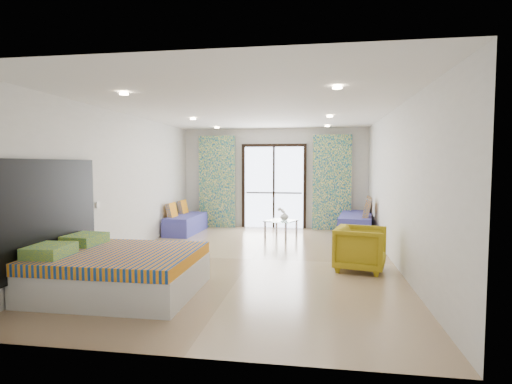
# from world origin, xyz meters

# --- Properties ---
(floor) EXTENTS (5.00, 7.50, 0.01)m
(floor) POSITION_xyz_m (0.00, 0.00, 0.00)
(floor) COLOR #947758
(floor) RESTS_ON ground
(ceiling) EXTENTS (5.00, 7.50, 0.01)m
(ceiling) POSITION_xyz_m (0.00, 0.00, 2.70)
(ceiling) COLOR silver
(ceiling) RESTS_ON ground
(wall_back) EXTENTS (5.00, 0.01, 2.70)m
(wall_back) POSITION_xyz_m (0.00, 3.75, 1.35)
(wall_back) COLOR silver
(wall_back) RESTS_ON ground
(wall_front) EXTENTS (5.00, 0.01, 2.70)m
(wall_front) POSITION_xyz_m (0.00, -3.75, 1.35)
(wall_front) COLOR silver
(wall_front) RESTS_ON ground
(wall_left) EXTENTS (0.01, 7.50, 2.70)m
(wall_left) POSITION_xyz_m (-2.50, 0.00, 1.35)
(wall_left) COLOR silver
(wall_left) RESTS_ON ground
(wall_right) EXTENTS (0.01, 7.50, 2.70)m
(wall_right) POSITION_xyz_m (2.50, 0.00, 1.35)
(wall_right) COLOR silver
(wall_right) RESTS_ON ground
(balcony_door) EXTENTS (1.76, 0.08, 2.28)m
(balcony_door) POSITION_xyz_m (0.00, 3.72, 1.26)
(balcony_door) COLOR black
(balcony_door) RESTS_ON floor
(balcony_rail) EXTENTS (1.52, 0.03, 0.04)m
(balcony_rail) POSITION_xyz_m (0.00, 3.73, 0.95)
(balcony_rail) COLOR #595451
(balcony_rail) RESTS_ON balcony_door
(curtain_left) EXTENTS (1.00, 0.10, 2.50)m
(curtain_left) POSITION_xyz_m (-1.55, 3.57, 1.25)
(curtain_left) COLOR silver
(curtain_left) RESTS_ON floor
(curtain_right) EXTENTS (1.00, 0.10, 2.50)m
(curtain_right) POSITION_xyz_m (1.55, 3.57, 1.25)
(curtain_right) COLOR silver
(curtain_right) RESTS_ON floor
(downlight_a) EXTENTS (0.12, 0.12, 0.02)m
(downlight_a) POSITION_xyz_m (-1.40, -2.00, 2.67)
(downlight_a) COLOR #FFE0B2
(downlight_a) RESTS_ON ceiling
(downlight_b) EXTENTS (0.12, 0.12, 0.02)m
(downlight_b) POSITION_xyz_m (1.40, -2.00, 2.67)
(downlight_b) COLOR #FFE0B2
(downlight_b) RESTS_ON ceiling
(downlight_c) EXTENTS (0.12, 0.12, 0.02)m
(downlight_c) POSITION_xyz_m (-1.40, 1.00, 2.67)
(downlight_c) COLOR #FFE0B2
(downlight_c) RESTS_ON ceiling
(downlight_d) EXTENTS (0.12, 0.12, 0.02)m
(downlight_d) POSITION_xyz_m (1.40, 1.00, 2.67)
(downlight_d) COLOR #FFE0B2
(downlight_d) RESTS_ON ceiling
(downlight_e) EXTENTS (0.12, 0.12, 0.02)m
(downlight_e) POSITION_xyz_m (-1.40, 3.00, 2.67)
(downlight_e) COLOR #FFE0B2
(downlight_e) RESTS_ON ceiling
(downlight_f) EXTENTS (0.12, 0.12, 0.02)m
(downlight_f) POSITION_xyz_m (1.40, 3.00, 2.67)
(downlight_f) COLOR #FFE0B2
(downlight_f) RESTS_ON ceiling
(headboard) EXTENTS (0.06, 2.10, 1.50)m
(headboard) POSITION_xyz_m (-2.46, -2.14, 1.05)
(headboard) COLOR black
(headboard) RESTS_ON floor
(switch_plate) EXTENTS (0.02, 0.10, 0.10)m
(switch_plate) POSITION_xyz_m (-2.47, -0.89, 1.05)
(switch_plate) COLOR silver
(switch_plate) RESTS_ON wall_left
(bed) EXTENTS (2.05, 1.67, 0.71)m
(bed) POSITION_xyz_m (-1.48, -2.14, 0.30)
(bed) COLOR silver
(bed) RESTS_ON floor
(daybed_left) EXTENTS (0.67, 1.63, 0.80)m
(daybed_left) POSITION_xyz_m (-2.11, 2.53, 0.25)
(daybed_left) COLOR #40419A
(daybed_left) RESTS_ON floor
(daybed_right) EXTENTS (0.98, 1.98, 0.94)m
(daybed_right) POSITION_xyz_m (2.12, 2.72, 0.29)
(daybed_right) COLOR #40419A
(daybed_right) RESTS_ON floor
(coffee_table) EXTENTS (0.82, 0.82, 0.72)m
(coffee_table) POSITION_xyz_m (0.33, 2.22, 0.37)
(coffee_table) COLOR silver
(coffee_table) RESTS_ON floor
(vase) EXTENTS (0.26, 0.27, 0.20)m
(vase) POSITION_xyz_m (0.41, 2.26, 0.51)
(vase) COLOR white
(vase) RESTS_ON coffee_table
(armchair) EXTENTS (0.87, 0.91, 0.79)m
(armchair) POSITION_xyz_m (1.88, -0.47, 0.39)
(armchair) COLOR #AC9216
(armchair) RESTS_ON floor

